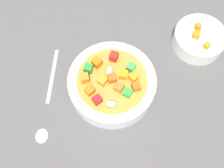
{
  "coord_description": "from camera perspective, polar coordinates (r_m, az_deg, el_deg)",
  "views": [
    {
      "loc": [
        6.58,
        21.5,
        52.35
      ],
      "look_at": [
        0.0,
        0.0,
        2.55
      ],
      "focal_mm": 42.19,
      "sensor_mm": 36.0,
      "label": 1
    }
  ],
  "objects": [
    {
      "name": "spoon",
      "position": [
        0.57,
        -13.66,
        -2.75
      ],
      "size": [
        9.28,
        20.68,
        0.89
      ],
      "rotation": [
        0.0,
        0.0,
        7.49
      ],
      "color": "silver",
      "rests_on": "ground_plane"
    },
    {
      "name": "side_bowl_small",
      "position": [
        0.64,
        18.33,
        9.3
      ],
      "size": [
        11.71,
        11.71,
        4.94
      ],
      "color": "white",
      "rests_on": "ground_plane"
    },
    {
      "name": "soup_bowl_main",
      "position": [
        0.54,
        -0.01,
        0.12
      ],
      "size": [
        18.11,
        18.11,
        6.53
      ],
      "color": "white",
      "rests_on": "ground_plane"
    },
    {
      "name": "ground_plane",
      "position": [
        0.58,
        0.0,
        -1.45
      ],
      "size": [
        140.0,
        140.0,
        2.0
      ],
      "primitive_type": "cube",
      "color": "#565451"
    }
  ]
}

